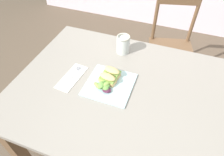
{
  "coord_description": "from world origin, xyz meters",
  "views": [
    {
      "loc": [
        0.28,
        -0.76,
        1.59
      ],
      "look_at": [
        0.0,
        0.01,
        0.76
      ],
      "focal_mm": 32.15,
      "sensor_mm": 36.0,
      "label": 1
    }
  ],
  "objects_px": {
    "sandwich_half_back": "(112,72)",
    "mason_jar_iced_tea": "(123,45)",
    "chair_wooden_far": "(171,48)",
    "plate_lunch": "(110,84)",
    "sandwich_half_front": "(108,78)",
    "fork_on_napkin": "(73,75)",
    "dining_table": "(119,101)"
  },
  "relations": [
    {
      "from": "sandwich_half_front",
      "to": "mason_jar_iced_tea",
      "type": "distance_m",
      "value": 0.31
    },
    {
      "from": "chair_wooden_far",
      "to": "plate_lunch",
      "type": "relative_size",
      "value": 3.31
    },
    {
      "from": "sandwich_half_front",
      "to": "sandwich_half_back",
      "type": "height_order",
      "value": "same"
    },
    {
      "from": "fork_on_napkin",
      "to": "mason_jar_iced_tea",
      "type": "height_order",
      "value": "mason_jar_iced_tea"
    },
    {
      "from": "plate_lunch",
      "to": "fork_on_napkin",
      "type": "bearing_deg",
      "value": -179.23
    },
    {
      "from": "chair_wooden_far",
      "to": "sandwich_half_front",
      "type": "relative_size",
      "value": 8.16
    },
    {
      "from": "chair_wooden_far",
      "to": "mason_jar_iced_tea",
      "type": "height_order",
      "value": "chair_wooden_far"
    },
    {
      "from": "chair_wooden_far",
      "to": "fork_on_napkin",
      "type": "distance_m",
      "value": 1.06
    },
    {
      "from": "sandwich_half_back",
      "to": "dining_table",
      "type": "bearing_deg",
      "value": -43.66
    },
    {
      "from": "dining_table",
      "to": "mason_jar_iced_tea",
      "type": "bearing_deg",
      "value": 104.85
    },
    {
      "from": "dining_table",
      "to": "sandwich_half_front",
      "type": "height_order",
      "value": "sandwich_half_front"
    },
    {
      "from": "plate_lunch",
      "to": "mason_jar_iced_tea",
      "type": "xyz_separation_m",
      "value": [
        -0.03,
        0.32,
        0.05
      ]
    },
    {
      "from": "fork_on_napkin",
      "to": "mason_jar_iced_tea",
      "type": "relative_size",
      "value": 1.51
    },
    {
      "from": "dining_table",
      "to": "fork_on_napkin",
      "type": "bearing_deg",
      "value": -178.94
    },
    {
      "from": "sandwich_half_back",
      "to": "fork_on_napkin",
      "type": "bearing_deg",
      "value": -161.7
    },
    {
      "from": "sandwich_half_front",
      "to": "fork_on_napkin",
      "type": "distance_m",
      "value": 0.22
    },
    {
      "from": "dining_table",
      "to": "mason_jar_iced_tea",
      "type": "xyz_separation_m",
      "value": [
        -0.08,
        0.32,
        0.18
      ]
    },
    {
      "from": "chair_wooden_far",
      "to": "dining_table",
      "type": "bearing_deg",
      "value": -103.89
    },
    {
      "from": "dining_table",
      "to": "fork_on_napkin",
      "type": "distance_m",
      "value": 0.32
    },
    {
      "from": "fork_on_napkin",
      "to": "sandwich_half_back",
      "type": "bearing_deg",
      "value": 18.3
    },
    {
      "from": "chair_wooden_far",
      "to": "mason_jar_iced_tea",
      "type": "xyz_separation_m",
      "value": [
        -0.3,
        -0.56,
        0.35
      ]
    },
    {
      "from": "plate_lunch",
      "to": "sandwich_half_back",
      "type": "relative_size",
      "value": 2.47
    },
    {
      "from": "chair_wooden_far",
      "to": "mason_jar_iced_tea",
      "type": "bearing_deg",
      "value": -118.29
    },
    {
      "from": "chair_wooden_far",
      "to": "fork_on_napkin",
      "type": "height_order",
      "value": "chair_wooden_far"
    },
    {
      "from": "plate_lunch",
      "to": "sandwich_half_front",
      "type": "bearing_deg",
      "value": 144.73
    },
    {
      "from": "chair_wooden_far",
      "to": "sandwich_half_front",
      "type": "height_order",
      "value": "chair_wooden_far"
    },
    {
      "from": "plate_lunch",
      "to": "mason_jar_iced_tea",
      "type": "bearing_deg",
      "value": 94.48
    },
    {
      "from": "mason_jar_iced_tea",
      "to": "sandwich_half_back",
      "type": "bearing_deg",
      "value": -86.88
    },
    {
      "from": "plate_lunch",
      "to": "sandwich_half_front",
      "type": "xyz_separation_m",
      "value": [
        -0.02,
        0.01,
        0.03
      ]
    },
    {
      "from": "fork_on_napkin",
      "to": "mason_jar_iced_tea",
      "type": "bearing_deg",
      "value": 57.43
    },
    {
      "from": "sandwich_half_back",
      "to": "mason_jar_iced_tea",
      "type": "bearing_deg",
      "value": 93.12
    },
    {
      "from": "sandwich_half_front",
      "to": "sandwich_half_back",
      "type": "bearing_deg",
      "value": 85.66
    }
  ]
}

